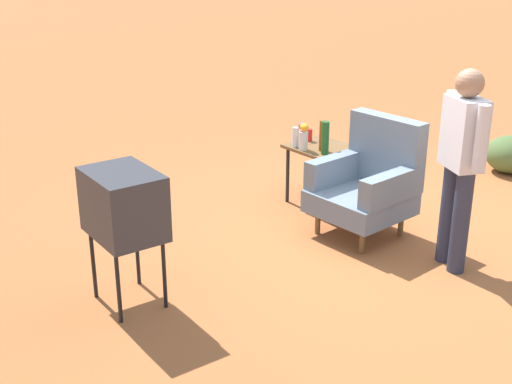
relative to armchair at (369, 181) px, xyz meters
name	(u,v)px	position (x,y,z in m)	size (l,w,h in m)	color
ground_plane	(380,237)	(0.16, 0.02, -0.50)	(60.00, 60.00, 0.00)	#AD6033
armchair	(369,181)	(0.00, 0.00, 0.00)	(0.81, 0.81, 1.06)	brown
side_table	(320,154)	(-0.80, 0.15, 0.02)	(0.56, 0.56, 0.61)	black
tv_on_stand	(124,205)	(-0.22, -2.32, 0.28)	(0.62, 0.48, 1.03)	black
person_standing	(461,158)	(0.90, 0.04, 0.44)	(0.52, 0.35, 1.64)	#2D3347
bottle_wine_green	(325,138)	(-0.57, -0.01, 0.27)	(0.07, 0.07, 0.32)	#1E5623
soda_can_red	(309,135)	(-0.99, 0.17, 0.17)	(0.07, 0.07, 0.12)	red
bottle_tall_amber	(323,136)	(-0.67, 0.05, 0.26)	(0.07, 0.07, 0.30)	brown
bottle_short_clear	(296,137)	(-0.92, -0.07, 0.21)	(0.06, 0.06, 0.20)	silver
flower_vase	(303,135)	(-0.81, -0.07, 0.26)	(0.15, 0.10, 0.27)	silver
shrub_far	(510,154)	(-0.13, 2.53, -0.28)	(0.55, 0.55, 0.43)	#516B38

